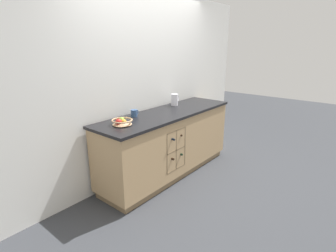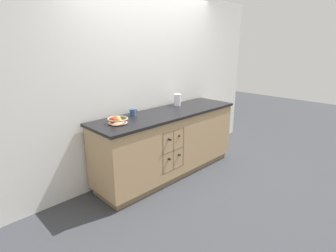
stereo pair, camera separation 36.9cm
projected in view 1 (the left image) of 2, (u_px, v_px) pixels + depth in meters
ground_plane at (168, 172)px, 3.91m from camera, size 14.00×14.00×0.00m
back_wall at (148, 85)px, 3.76m from camera, size 4.63×0.06×2.55m
kitchen_island at (168, 143)px, 3.77m from camera, size 2.27×0.67×0.93m
fruit_bowl at (122, 121)px, 3.03m from camera, size 0.24×0.24×0.09m
white_pitcher at (175, 99)px, 4.01m from camera, size 0.17×0.11×0.18m
ceramic_mug at (134, 113)px, 3.38m from camera, size 0.12×0.08×0.09m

